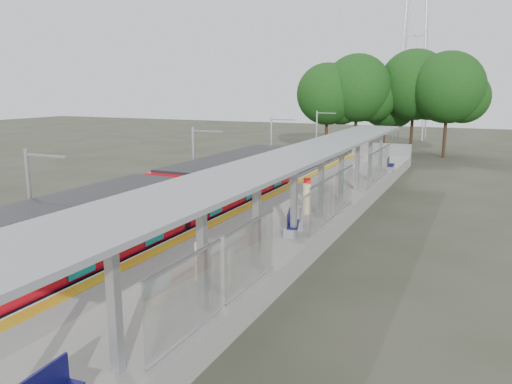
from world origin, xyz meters
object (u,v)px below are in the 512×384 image
info_pillar_near (200,261)px  litter_bin (297,215)px  bench_mid (291,222)px  train (164,205)px  info_pillar_far (307,198)px  bench_far (390,164)px

info_pillar_near → litter_bin: size_ratio=1.88×
info_pillar_near → bench_mid: bearing=105.4°
train → info_pillar_far: bearing=43.3°
train → info_pillar_far: 7.68m
bench_far → train: bearing=-113.3°
bench_mid → info_pillar_far: size_ratio=0.87×
info_pillar_near → info_pillar_far: info_pillar_far is taller
bench_far → info_pillar_far: info_pillar_far is taller
bench_mid → info_pillar_far: bearing=82.4°
bench_far → info_pillar_near: info_pillar_near is taller
bench_mid → info_pillar_far: (-0.63, 4.04, 0.26)m
bench_mid → info_pillar_near: info_pillar_near is taller
train → info_pillar_near: train is taller
litter_bin → train: bearing=-151.5°
bench_mid → bench_far: size_ratio=1.02×
bench_mid → train: bearing=174.6°
info_pillar_far → litter_bin: info_pillar_far is taller
info_pillar_far → info_pillar_near: bearing=-104.6°
train → litter_bin: size_ratio=31.98×
info_pillar_far → litter_bin: (0.20, -2.13, -0.42)m
train → bench_far: train is taller
info_pillar_near → info_pillar_far: 10.66m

